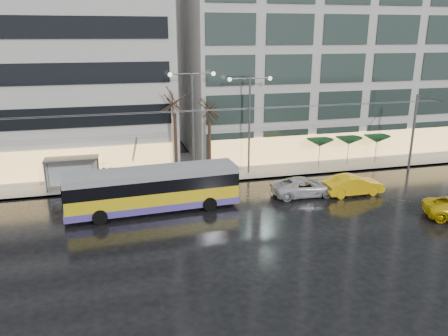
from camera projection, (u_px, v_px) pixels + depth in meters
name	position (u px, v px, depth m)	size (l,w,h in m)	color
ground	(195.00, 233.00, 27.87)	(140.00, 140.00, 0.00)	black
sidewalk	(188.00, 167.00, 41.29)	(80.00, 10.00, 0.15)	gray
kerb	(198.00, 184.00, 36.70)	(80.00, 0.10, 0.15)	slate
building_right	(335.00, 29.00, 46.25)	(32.00, 14.00, 25.00)	#B8B6B0
trolleybus	(153.00, 191.00, 30.92)	(12.23, 4.92, 5.61)	gold
catenary	(187.00, 139.00, 34.21)	(42.24, 5.12, 7.00)	#595B60
bus_shelter	(67.00, 166.00, 35.20)	(4.20, 1.60, 2.51)	#595B60
street_lamp_near	(193.00, 111.00, 36.59)	(3.96, 0.36, 9.03)	#595B60
street_lamp_far	(250.00, 112.00, 37.85)	(3.96, 0.36, 8.53)	#595B60
tree_a	(174.00, 98.00, 36.09)	(3.20, 3.20, 8.40)	black
tree_b	(209.00, 104.00, 37.19)	(3.20, 3.20, 7.70)	black
parasol_a	(320.00, 143.00, 40.65)	(2.50, 2.50, 2.65)	#595B60
parasol_b	(349.00, 141.00, 41.36)	(2.50, 2.50, 2.65)	#595B60
parasol_c	(377.00, 139.00, 42.08)	(2.50, 2.50, 2.65)	#595B60
taxi_b	(353.00, 185.00, 34.31)	(1.66, 4.75, 1.56)	yellow
sedan_silver	(304.00, 187.00, 34.12)	(2.37, 5.13, 1.43)	#BDBCC2
pedestrian_a	(104.00, 171.00, 35.08)	(0.98, 1.00, 2.19)	black
pedestrian_b	(111.00, 178.00, 35.06)	(1.00, 0.85, 1.81)	black
pedestrian_c	(60.00, 171.00, 36.31)	(1.09, 0.93, 2.11)	black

